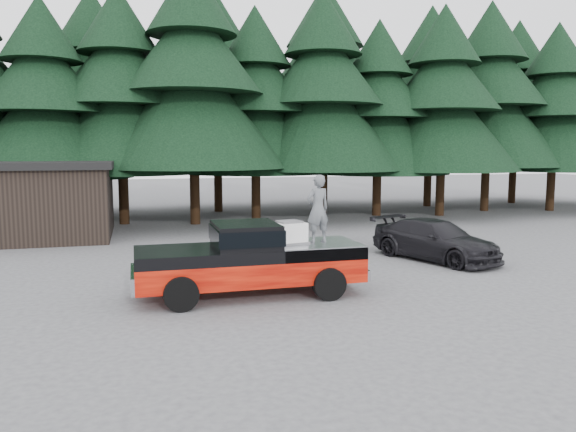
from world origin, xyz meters
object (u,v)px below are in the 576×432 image
object	(u,v)px
air_compressor	(289,233)
man_on_bed	(318,209)
utility_building	(13,199)
parked_car	(435,240)
pickup_truck	(250,271)

from	to	relation	value
air_compressor	man_on_bed	size ratio (longest dim) A/B	0.43
air_compressor	utility_building	size ratio (longest dim) A/B	0.09
man_on_bed	parked_car	distance (m)	6.29
air_compressor	utility_building	bearing A→B (deg)	114.52
parked_car	pickup_truck	bearing A→B (deg)	-178.90
parked_car	man_on_bed	bearing A→B (deg)	-171.96
pickup_truck	utility_building	xyz separation A→B (m)	(-7.86, 12.10, 1.00)
air_compressor	man_on_bed	bearing A→B (deg)	-13.93
pickup_truck	air_compressor	distance (m)	1.43
utility_building	pickup_truck	bearing A→B (deg)	-57.01
pickup_truck	parked_car	distance (m)	7.76
pickup_truck	parked_car	bearing A→B (deg)	22.78
air_compressor	parked_car	size ratio (longest dim) A/B	0.16
pickup_truck	parked_car	xyz separation A→B (m)	(7.15, 3.00, 0.03)
air_compressor	parked_car	distance (m)	6.83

